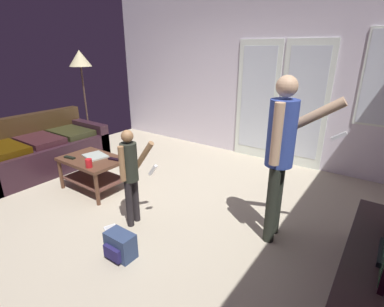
# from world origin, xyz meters

# --- Properties ---
(ground_plane) EXTENTS (5.67, 4.98, 0.02)m
(ground_plane) POSITION_xyz_m (0.00, 0.00, -0.01)
(ground_plane) COLOR #B8AC93
(wall_back_with_doors) EXTENTS (5.67, 0.09, 2.91)m
(wall_back_with_doors) POSITION_xyz_m (0.12, 2.46, 1.41)
(wall_back_with_doors) COLOR silver
(wall_back_with_doors) RESTS_ON ground_plane
(leather_couch) EXTENTS (0.98, 1.93, 0.84)m
(leather_couch) POSITION_xyz_m (-2.16, -0.14, 0.30)
(leather_couch) COLOR #2F1A23
(leather_couch) RESTS_ON ground_plane
(coffee_table) EXTENTS (0.87, 0.58, 0.46)m
(coffee_table) POSITION_xyz_m (-0.87, -0.09, 0.33)
(coffee_table) COLOR brown
(coffee_table) RESTS_ON ground_plane
(tv_stand) EXTENTS (0.49, 1.67, 0.46)m
(tv_stand) POSITION_xyz_m (2.48, -0.07, 0.23)
(tv_stand) COLOR #372626
(tv_stand) RESTS_ON ground_plane
(person_adult) EXTENTS (0.64, 0.48, 1.64)m
(person_adult) POSITION_xyz_m (1.54, 0.31, 0.99)
(person_adult) COLOR #282D24
(person_adult) RESTS_ON ground_plane
(person_child) EXTENTS (0.33, 0.33, 1.08)m
(person_child) POSITION_xyz_m (0.19, -0.36, 0.65)
(person_child) COLOR black
(person_child) RESTS_ON ground_plane
(floor_lamp) EXTENTS (0.40, 0.40, 1.83)m
(floor_lamp) POSITION_xyz_m (-2.52, 1.03, 1.61)
(floor_lamp) COLOR #352C21
(floor_lamp) RESTS_ON ground_plane
(backpack) EXTENTS (0.28, 0.21, 0.25)m
(backpack) POSITION_xyz_m (0.50, -0.83, 0.12)
(backpack) COLOR navy
(backpack) RESTS_ON ground_plane
(loose_keyboard) EXTENTS (0.46, 0.28, 0.02)m
(loose_keyboard) POSITION_xyz_m (0.22, -0.66, 0.01)
(loose_keyboard) COLOR white
(loose_keyboard) RESTS_ON ground_plane
(laptop_closed) EXTENTS (0.37, 0.31, 0.02)m
(laptop_closed) POSITION_xyz_m (-0.89, -0.02, 0.47)
(laptop_closed) COLOR #B0BCB0
(laptop_closed) RESTS_ON coffee_table
(cup_near_edge) EXTENTS (0.08, 0.08, 0.11)m
(cup_near_edge) POSITION_xyz_m (-0.63, -0.30, 0.51)
(cup_near_edge) COLOR red
(cup_near_edge) RESTS_ON coffee_table
(tv_remote_black) EXTENTS (0.18, 0.08, 0.02)m
(tv_remote_black) POSITION_xyz_m (-0.57, 0.04, 0.47)
(tv_remote_black) COLOR black
(tv_remote_black) RESTS_ON coffee_table
(dvd_remote_slim) EXTENTS (0.18, 0.08, 0.02)m
(dvd_remote_slim) POSITION_xyz_m (-1.11, -0.27, 0.47)
(dvd_remote_slim) COLOR black
(dvd_remote_slim) RESTS_ON coffee_table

